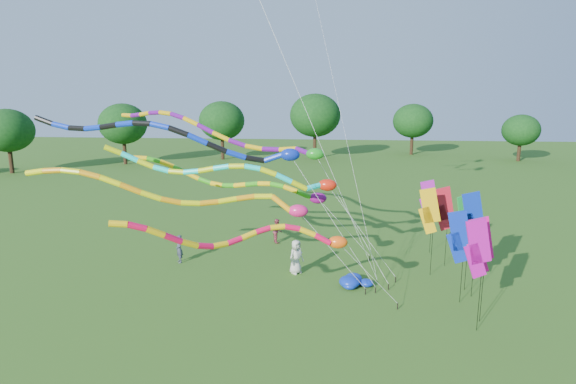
# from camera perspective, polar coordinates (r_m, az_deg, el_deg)

# --- Properties ---
(ground) EXTENTS (160.00, 160.00, 0.00)m
(ground) POSITION_cam_1_polar(r_m,az_deg,el_deg) (21.25, 4.47, -14.89)
(ground) COLOR #255717
(ground) RESTS_ON ground
(tree_ring) EXTENTS (118.49, 118.06, 9.71)m
(tree_ring) POSITION_cam_1_polar(r_m,az_deg,el_deg) (15.66, -0.01, -2.69)
(tree_ring) COLOR #382314
(tree_ring) RESTS_ON ground
(tube_kite_red) EXTENTS (10.33, 5.43, 5.78)m
(tube_kite_red) POSITION_cam_1_polar(r_m,az_deg,el_deg) (18.84, -2.85, -5.40)
(tube_kite_red) COLOR black
(tube_kite_red) RESTS_ON ground
(tube_kite_orange) EXTENTS (15.02, 2.23, 6.86)m
(tube_kite_orange) POSITION_cam_1_polar(r_m,az_deg,el_deg) (22.32, -10.43, -0.48)
(tube_kite_orange) COLOR black
(tube_kite_orange) RESTS_ON ground
(tube_kite_purple) EXTENTS (15.91, 7.04, 9.14)m
(tube_kite_purple) POSITION_cam_1_polar(r_m,az_deg,el_deg) (26.78, -7.07, 6.75)
(tube_kite_purple) COLOR black
(tube_kite_purple) RESTS_ON ground
(tube_kite_blue) EXTENTS (16.08, 1.18, 8.96)m
(tube_kite_blue) POSITION_cam_1_polar(r_m,az_deg,el_deg) (22.70, -11.44, 5.99)
(tube_kite_blue) COLOR black
(tube_kite_blue) RESTS_ON ground
(tube_kite_cyan) EXTENTS (13.72, 2.11, 7.57)m
(tube_kite_cyan) POSITION_cam_1_polar(r_m,az_deg,el_deg) (22.87, -4.75, 2.08)
(tube_kite_cyan) COLOR black
(tube_kite_cyan) RESTS_ON ground
(tube_kite_green) EXTENTS (13.99, 1.85, 6.35)m
(tube_kite_green) POSITION_cam_1_polar(r_m,az_deg,el_deg) (28.23, -4.50, 0.92)
(tube_kite_green) COLOR black
(tube_kite_green) RESTS_ON ground
(banner_pole_magenta_a) EXTENTS (1.16, 0.22, 4.60)m
(banner_pole_magenta_a) POSITION_cam_1_polar(r_m,az_deg,el_deg) (21.31, 21.81, -5.98)
(banner_pole_magenta_a) COLOR black
(banner_pole_magenta_a) RESTS_ON ground
(banner_pole_orange) EXTENTS (1.16, 0.19, 4.75)m
(banner_pole_orange) POSITION_cam_1_polar(r_m,az_deg,el_deg) (25.94, 16.39, -2.19)
(banner_pole_orange) COLOR black
(banner_pole_orange) RESTS_ON ground
(banner_pole_green) EXTENTS (1.10, 0.52, 4.86)m
(banner_pole_green) POSITION_cam_1_polar(r_m,az_deg,el_deg) (24.36, 20.29, -3.07)
(banner_pole_green) COLOR black
(banner_pole_green) RESTS_ON ground
(banner_pole_red) EXTENTS (1.16, 0.25, 4.55)m
(banner_pole_red) POSITION_cam_1_polar(r_m,az_deg,el_deg) (27.55, 18.00, -1.91)
(banner_pole_red) COLOR black
(banner_pole_red) RESTS_ON ground
(banner_pole_violet) EXTENTS (1.16, 0.15, 4.49)m
(banner_pole_violet) POSITION_cam_1_polar(r_m,az_deg,el_deg) (29.66, 16.32, -0.97)
(banner_pole_violet) COLOR black
(banner_pole_violet) RESTS_ON ground
(banner_pole_blue_b) EXTENTS (1.16, 0.17, 5.12)m
(banner_pole_blue_b) POSITION_cam_1_polar(r_m,az_deg,el_deg) (23.67, 20.99, -2.90)
(banner_pole_blue_b) COLOR black
(banner_pole_blue_b) RESTS_ON ground
(banner_pole_blue_a) EXTENTS (1.16, 0.22, 4.38)m
(banner_pole_blue_a) POSITION_cam_1_polar(r_m,az_deg,el_deg) (23.05, 19.59, -5.05)
(banner_pole_blue_a) COLOR black
(banner_pole_blue_a) RESTS_ON ground
(banner_pole_magenta_b) EXTENTS (1.16, 0.24, 4.76)m
(banner_pole_magenta_b) POSITION_cam_1_polar(r_m,az_deg,el_deg) (20.41, 21.54, -6.26)
(banner_pole_magenta_b) COLOR black
(banner_pole_magenta_b) RESTS_ON ground
(blue_nylon_heap) EXTENTS (1.55, 1.87, 0.54)m
(blue_nylon_heap) POSITION_cam_1_polar(r_m,az_deg,el_deg) (24.94, 7.61, -10.20)
(blue_nylon_heap) COLOR #0D2BAF
(blue_nylon_heap) RESTS_ON ground
(person_a) EXTENTS (1.04, 1.06, 1.84)m
(person_a) POSITION_cam_1_polar(r_m,az_deg,el_deg) (25.84, 0.96, -7.68)
(person_a) COLOR beige
(person_a) RESTS_ON ground
(person_b) EXTENTS (0.64, 0.69, 1.59)m
(person_b) POSITION_cam_1_polar(r_m,az_deg,el_deg) (28.15, -12.76, -6.60)
(person_b) COLOR #3A3D51
(person_b) RESTS_ON ground
(person_c) EXTENTS (0.82, 0.91, 1.55)m
(person_c) POSITION_cam_1_polar(r_m,az_deg,el_deg) (31.06, -1.31, -4.60)
(person_c) COLOR #9B3847
(person_c) RESTS_ON ground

